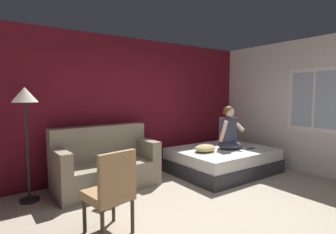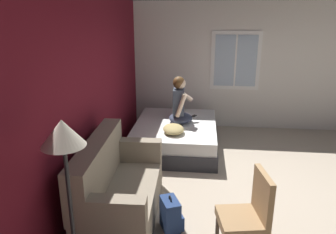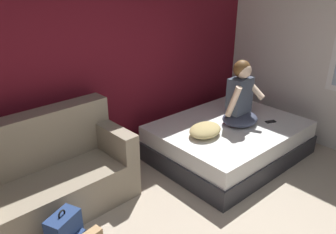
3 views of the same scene
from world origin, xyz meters
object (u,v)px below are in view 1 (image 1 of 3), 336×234
person_seated (229,131)px  backpack (113,190)px  bed (222,160)px  throw_pillow (205,148)px  couch (105,164)px  cell_phone (251,148)px  floor_lamp (25,106)px  side_chair (111,189)px

person_seated → backpack: (-2.58, -0.09, -0.64)m
bed → person_seated: size_ratio=2.29×
bed → person_seated: (0.10, -0.07, 0.60)m
bed → backpack: size_ratio=4.39×
throw_pillow → couch: bearing=163.8°
cell_phone → floor_lamp: 4.18m
side_chair → backpack: 0.97m
couch → throw_pillow: bearing=-16.2°
couch → person_seated: size_ratio=1.97×
bed → backpack: 2.48m
side_chair → person_seated: size_ratio=1.12×
person_seated → cell_phone: (0.38, -0.26, -0.35)m
person_seated → backpack: 2.66m
bed → backpack: bed is taller
couch → backpack: (-0.16, -0.69, -0.20)m
bed → couch: size_ratio=1.16×
backpack → floor_lamp: bearing=142.7°
person_seated → throw_pillow: person_seated is taller
couch → person_seated: bearing=-13.8°
side_chair → bed: bearing=19.3°
cell_phone → floor_lamp: size_ratio=0.08×
bed → person_seated: bearing=-34.7°
cell_phone → couch: bearing=-82.5°
side_chair → backpack: (0.37, 0.83, -0.34)m
throw_pillow → bed: bearing=1.0°
couch → floor_lamp: size_ratio=1.02×
side_chair → floor_lamp: floor_lamp is taller
couch → bed: bearing=-12.7°
side_chair → backpack: size_ratio=2.14×
couch → throw_pillow: (1.83, -0.53, 0.16)m
couch → person_seated: (2.42, -0.59, 0.44)m
cell_phone → person_seated: bearing=-100.1°
throw_pillow → floor_lamp: (-2.99, 0.61, 0.88)m
person_seated → cell_phone: size_ratio=6.08×
cell_phone → floor_lamp: bearing=-78.8°
person_seated → floor_lamp: size_ratio=0.51×
bed → floor_lamp: (-3.48, 0.60, 1.19)m
couch → cell_phone: couch is taller
backpack → throw_pillow: bearing=4.5°
bed → floor_lamp: size_ratio=1.18×
bed → throw_pillow: throw_pillow is taller
person_seated → backpack: bearing=-177.9°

